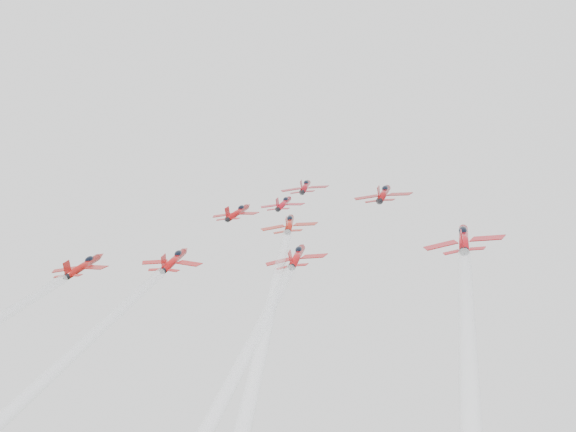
# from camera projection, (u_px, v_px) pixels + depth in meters

# --- Properties ---
(jet_lead) EXTENTS (9.82, 12.41, 8.43)m
(jet_lead) POSITION_uv_depth(u_px,v_px,m) (305.00, 186.00, 146.15)
(jet_lead) COLOR maroon
(jet_row2_left) EXTENTS (8.87, 11.22, 7.62)m
(jet_row2_left) POSITION_uv_depth(u_px,v_px,m) (238.00, 212.00, 130.04)
(jet_row2_left) COLOR #A40F10
(jet_row2_center) EXTENTS (8.36, 10.57, 7.18)m
(jet_row2_center) POSITION_uv_depth(u_px,v_px,m) (284.00, 203.00, 132.37)
(jet_row2_center) COLOR #A70F1D
(jet_row2_right) EXTENTS (10.49, 13.26, 9.00)m
(jet_row2_right) POSITION_uv_depth(u_px,v_px,m) (384.00, 193.00, 128.75)
(jet_row2_right) COLOR maroon
(jet_center) EXTENTS (9.18, 84.66, 54.84)m
(jet_center) POSITION_uv_depth(u_px,v_px,m) (199.00, 332.00, 73.24)
(jet_center) COLOR #AB1C10
(jet_rear_right) EXTENTS (8.49, 78.31, 50.72)m
(jet_rear_right) POSITION_uv_depth(u_px,v_px,m) (195.00, 407.00, 57.08)
(jet_rear_right) COLOR #B31113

